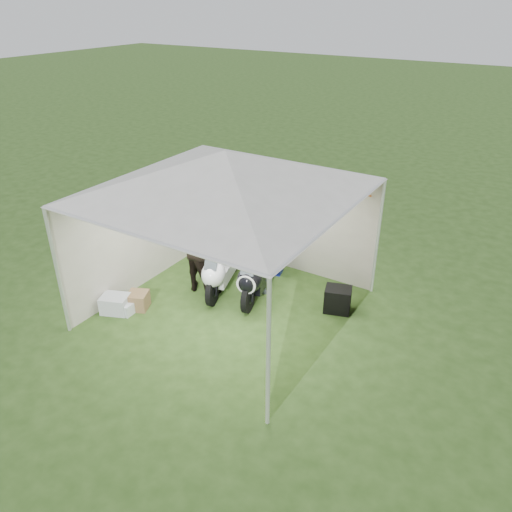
% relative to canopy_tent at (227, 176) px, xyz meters
% --- Properties ---
extents(ground, '(80.00, 80.00, 0.00)m').
position_rel_canopy_tent_xyz_m(ground, '(0.00, -0.03, -2.58)').
color(ground, '#294516').
rests_on(ground, ground).
extents(canopy_tent, '(5.66, 5.66, 3.00)m').
position_rel_canopy_tent_xyz_m(canopy_tent, '(0.00, 0.00, 0.00)').
color(canopy_tent, silver).
rests_on(canopy_tent, ground).
extents(motorcycle_white, '(0.84, 1.89, 0.96)m').
position_rel_canopy_tent_xyz_m(motorcycle_white, '(-0.54, 0.50, -2.04)').
color(motorcycle_white, black).
rests_on(motorcycle_white, ground).
extents(motorcycle_black, '(0.76, 1.98, 0.99)m').
position_rel_canopy_tent_xyz_m(motorcycle_black, '(0.19, 0.68, -2.02)').
color(motorcycle_black, black).
rests_on(motorcycle_black, ground).
extents(paddock_stand, '(0.47, 0.35, 0.31)m').
position_rel_canopy_tent_xyz_m(paddock_stand, '(-0.03, 1.57, -2.42)').
color(paddock_stand, '#1E29C2').
rests_on(paddock_stand, ground).
extents(person_dark_jacket, '(1.00, 0.81, 1.92)m').
position_rel_canopy_tent_xyz_m(person_dark_jacket, '(-0.88, 0.31, -1.62)').
color(person_dark_jacket, black).
rests_on(person_dark_jacket, ground).
extents(person_blue_jacket, '(0.58, 0.75, 1.84)m').
position_rel_canopy_tent_xyz_m(person_blue_jacket, '(0.18, 0.61, -1.65)').
color(person_blue_jacket, slate).
rests_on(person_blue_jacket, ground).
extents(equipment_box, '(0.56, 0.50, 0.47)m').
position_rel_canopy_tent_xyz_m(equipment_box, '(1.70, 0.98, -2.34)').
color(equipment_box, black).
rests_on(equipment_box, ground).
extents(crate_0, '(0.60, 0.54, 0.33)m').
position_rel_canopy_tent_xyz_m(crate_0, '(-1.73, -1.19, -2.41)').
color(crate_0, '#BABFC3').
rests_on(crate_0, ground).
extents(crate_1, '(0.47, 0.47, 0.32)m').
position_rel_canopy_tent_xyz_m(crate_1, '(-1.46, -0.88, -2.42)').
color(crate_1, olive).
rests_on(crate_1, ground).
extents(crate_2, '(0.30, 0.26, 0.22)m').
position_rel_canopy_tent_xyz_m(crate_2, '(-1.54, -1.14, -2.47)').
color(crate_2, silver).
rests_on(crate_2, ground).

